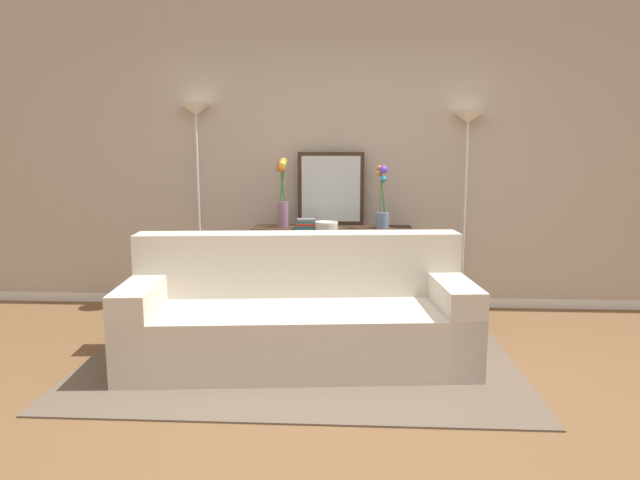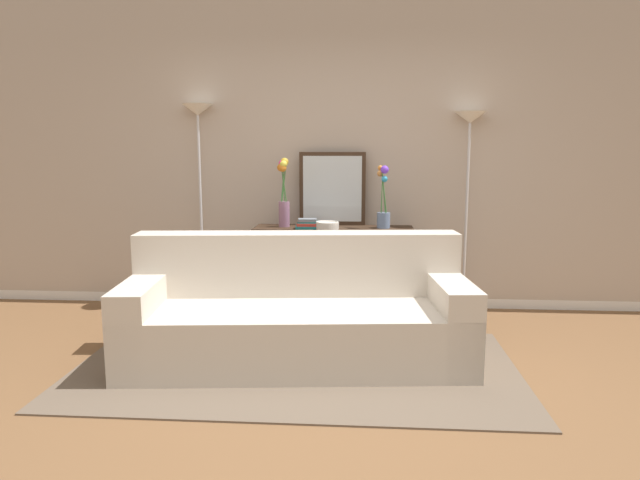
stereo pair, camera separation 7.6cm
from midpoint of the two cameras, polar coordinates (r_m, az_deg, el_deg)
The scene contains 13 objects.
ground_plane at distance 3.42m, azimuth -0.58°, elevation -16.70°, with size 16.00×16.00×0.02m, color brown.
back_wall at distance 5.33m, azimuth 0.98°, elevation 8.47°, with size 12.00×0.15×2.85m.
area_rug at distance 3.96m, azimuth -2.83°, elevation -12.75°, with size 3.00×1.61×0.01m.
couch at distance 4.01m, azimuth -2.70°, elevation -7.80°, with size 2.43×1.10×0.88m.
console_table at distance 5.10m, azimuth 0.80°, elevation -1.36°, with size 1.42×0.38×0.79m.
floor_lamp_left at distance 5.35m, azimuth -12.74°, elevation 8.93°, with size 0.28×0.28×1.89m.
floor_lamp_right at distance 5.24m, azimuth 14.19°, elevation 8.21°, with size 0.28×0.28×1.81m.
wall_mirror at distance 5.18m, azimuth 0.68°, elevation 5.19°, with size 0.61×0.02×0.67m.
vase_tall_flowers at distance 5.08m, azimuth -4.26°, elevation 4.80°, with size 0.11×0.14×0.62m.
vase_short_flowers at distance 5.02m, azimuth 5.86°, elevation 3.44°, with size 0.12×0.13×0.55m.
fruit_bowl at distance 4.94m, azimuth 0.18°, elevation 1.51°, with size 0.21×0.21×0.07m.
book_stack at distance 4.97m, azimuth -1.79°, elevation 1.60°, with size 0.22×0.15×0.09m.
book_row_under_console at distance 5.23m, azimuth -2.91°, elevation -6.70°, with size 0.49×0.17×0.12m.
Camera 1 is at (0.16, -3.08, 1.48)m, focal length 31.69 mm.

